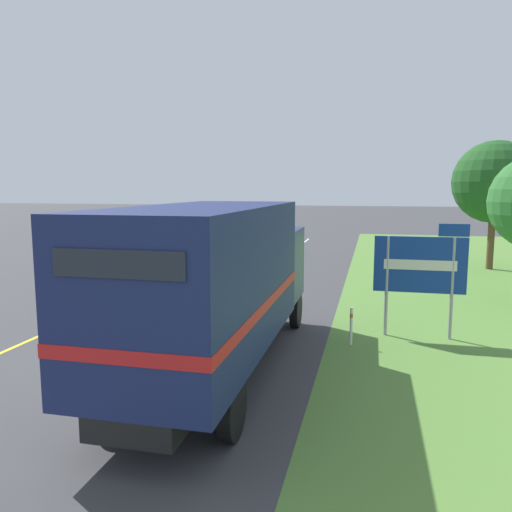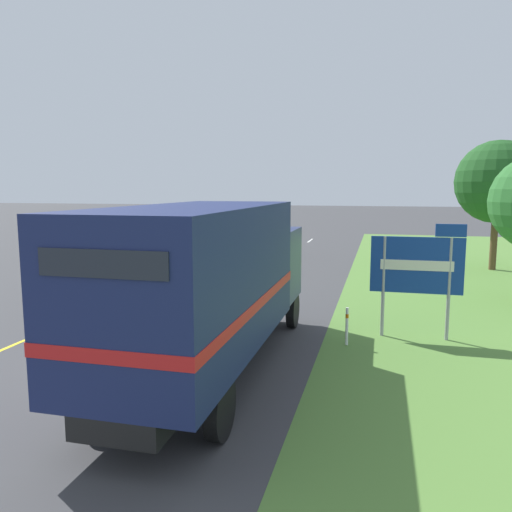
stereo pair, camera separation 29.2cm
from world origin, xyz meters
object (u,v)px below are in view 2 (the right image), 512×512
at_px(roadside_tree_mid, 498,182).
at_px(delineator_post, 347,325).
at_px(lead_car_white, 257,239).
at_px(horse_trailer_truck, 211,281).
at_px(highway_sign, 418,267).

height_order(roadside_tree_mid, delineator_post, roadside_tree_mid).
bearing_deg(lead_car_white, roadside_tree_mid, -11.34).
bearing_deg(horse_trailer_truck, lead_car_white, 101.03).
bearing_deg(lead_car_white, highway_sign, -61.85).
bearing_deg(highway_sign, lead_car_white, 118.15).
xyz_separation_m(horse_trailer_truck, lead_car_white, (-3.59, 18.41, -1.06)).
height_order(lead_car_white, highway_sign, highway_sign).
bearing_deg(highway_sign, delineator_post, -147.97).
distance_m(highway_sign, delineator_post, 2.41).
distance_m(lead_car_white, roadside_tree_mid, 12.77).
bearing_deg(roadside_tree_mid, delineator_post, -113.97).
bearing_deg(horse_trailer_truck, delineator_post, 45.34).
distance_m(horse_trailer_truck, lead_car_white, 18.78).
height_order(highway_sign, roadside_tree_mid, roadside_tree_mid).
relative_size(highway_sign, delineator_post, 3.12).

